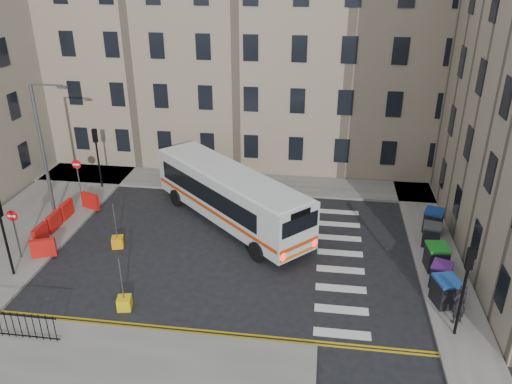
% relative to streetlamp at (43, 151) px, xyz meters
% --- Properties ---
extents(ground, '(120.00, 120.00, 0.00)m').
position_rel_streetlamp_xyz_m(ground, '(13.00, -2.00, -4.34)').
color(ground, black).
rests_on(ground, ground).
extents(pavement_north, '(36.00, 3.20, 0.15)m').
position_rel_streetlamp_xyz_m(pavement_north, '(7.00, 6.60, -4.26)').
color(pavement_north, slate).
rests_on(pavement_north, ground).
extents(pavement_east, '(2.40, 26.00, 0.15)m').
position_rel_streetlamp_xyz_m(pavement_east, '(22.00, 2.00, -4.26)').
color(pavement_east, slate).
rests_on(pavement_east, ground).
extents(pavement_west, '(6.00, 22.00, 0.15)m').
position_rel_streetlamp_xyz_m(pavement_west, '(-1.00, -1.00, -4.26)').
color(pavement_west, slate).
rests_on(pavement_west, ground).
extents(pavement_sw, '(20.00, 6.00, 0.15)m').
position_rel_streetlamp_xyz_m(pavement_sw, '(6.00, -12.00, -4.26)').
color(pavement_sw, slate).
rests_on(pavement_sw, ground).
extents(terrace_north, '(38.30, 10.80, 17.20)m').
position_rel_streetlamp_xyz_m(terrace_north, '(6.00, 13.50, 4.28)').
color(terrace_north, gray).
rests_on(terrace_north, ground).
extents(traffic_light_east, '(0.28, 0.22, 4.10)m').
position_rel_streetlamp_xyz_m(traffic_light_east, '(21.60, -7.50, -1.47)').
color(traffic_light_east, black).
rests_on(traffic_light_east, pavement_east).
extents(traffic_light_nw, '(0.28, 0.22, 4.10)m').
position_rel_streetlamp_xyz_m(traffic_light_nw, '(1.00, 4.50, -1.47)').
color(traffic_light_nw, black).
rests_on(traffic_light_nw, pavement_west).
extents(traffic_light_sw, '(0.28, 0.22, 4.10)m').
position_rel_streetlamp_xyz_m(traffic_light_sw, '(1.00, -6.00, -1.47)').
color(traffic_light_sw, black).
rests_on(traffic_light_sw, pavement_west).
extents(streetlamp, '(0.50, 0.22, 8.14)m').
position_rel_streetlamp_xyz_m(streetlamp, '(0.00, 0.00, 0.00)').
color(streetlamp, '#595B5E').
rests_on(streetlamp, pavement_west).
extents(no_entry_north, '(0.60, 0.08, 3.00)m').
position_rel_streetlamp_xyz_m(no_entry_north, '(0.50, 2.50, -2.26)').
color(no_entry_north, '#595B5E').
rests_on(no_entry_north, pavement_west).
extents(no_entry_south, '(0.60, 0.08, 3.00)m').
position_rel_streetlamp_xyz_m(no_entry_south, '(0.50, -4.50, -2.26)').
color(no_entry_south, '#595B5E').
rests_on(no_entry_south, pavement_west).
extents(roadworks_barriers, '(1.66, 6.26, 1.00)m').
position_rel_streetlamp_xyz_m(roadworks_barriers, '(1.16, -1.50, -3.69)').
color(roadworks_barriers, red).
rests_on(roadworks_barriers, pavement_west).
extents(bus, '(10.43, 10.10, 3.23)m').
position_rel_streetlamp_xyz_m(bus, '(10.58, 0.94, -2.47)').
color(bus, silver).
rests_on(bus, ground).
extents(wheelie_bin_a, '(1.30, 1.40, 1.29)m').
position_rel_streetlamp_xyz_m(wheelie_bin_a, '(21.56, -5.48, -3.53)').
color(wheelie_bin_a, black).
rests_on(wheelie_bin_a, pavement_east).
extents(wheelie_bin_b, '(1.22, 1.29, 1.14)m').
position_rel_streetlamp_xyz_m(wheelie_bin_b, '(21.63, -4.05, -3.61)').
color(wheelie_bin_b, black).
rests_on(wheelie_bin_b, pavement_east).
extents(wheelie_bin_c, '(1.12, 1.26, 1.29)m').
position_rel_streetlamp_xyz_m(wheelie_bin_c, '(21.67, -2.63, -3.54)').
color(wheelie_bin_c, black).
rests_on(wheelie_bin_c, pavement_east).
extents(wheelie_bin_d, '(1.14, 1.24, 1.18)m').
position_rel_streetlamp_xyz_m(wheelie_bin_d, '(21.84, -0.25, -3.59)').
color(wheelie_bin_d, black).
rests_on(wheelie_bin_d, pavement_east).
extents(wheelie_bin_e, '(1.33, 1.42, 1.27)m').
position_rel_streetlamp_xyz_m(wheelie_bin_e, '(22.21, 1.35, -3.55)').
color(wheelie_bin_e, black).
rests_on(wheelie_bin_e, pavement_east).
extents(pedestrian, '(0.81, 0.69, 1.87)m').
position_rel_streetlamp_xyz_m(pedestrian, '(21.82, -6.73, -3.25)').
color(pedestrian, black).
rests_on(pedestrian, pavement_east).
extents(bollard_yellow, '(0.74, 0.74, 0.60)m').
position_rel_streetlamp_xyz_m(bollard_yellow, '(5.02, -2.62, -4.04)').
color(bollard_yellow, orange).
rests_on(bollard_yellow, ground).
extents(bollard_chevron, '(0.71, 0.71, 0.60)m').
position_rel_streetlamp_xyz_m(bollard_chevron, '(7.38, -7.65, -4.04)').
color(bollard_chevron, '#DCC00C').
rests_on(bollard_chevron, ground).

